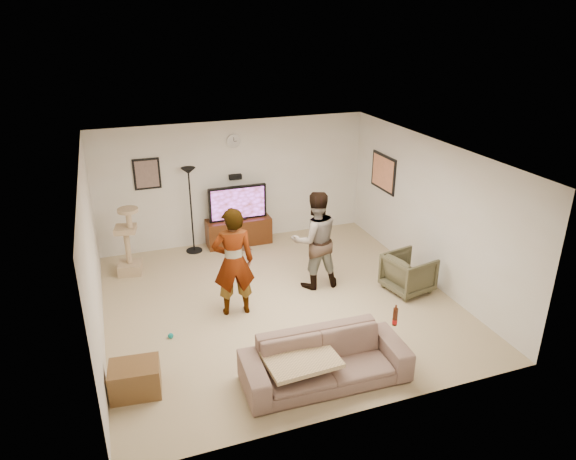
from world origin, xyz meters
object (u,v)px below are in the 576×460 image
object	(u,v)px
beer_bottle	(395,317)
armchair	(408,273)
sofa	(325,360)
tv_stand	(239,231)
person_right	(315,240)
side_table	(135,379)
person_left	(234,262)
floor_lamp	(191,211)
cat_tree	(127,241)
tv	(238,203)

from	to	relation	value
beer_bottle	armchair	xyz separation A→B (m)	(1.30, 1.70, -0.42)
armchair	sofa	bearing A→B (deg)	115.52
beer_bottle	tv_stand	bearing A→B (deg)	101.35
person_right	armchair	size ratio (longest dim) A/B	2.37
sofa	side_table	bearing A→B (deg)	168.05
armchair	beer_bottle	bearing A→B (deg)	131.43
side_table	person_left	bearing A→B (deg)	41.11
floor_lamp	cat_tree	size ratio (longest dim) A/B	1.35
person_right	side_table	bearing A→B (deg)	32.64
person_right	beer_bottle	xyz separation A→B (m)	(0.13, -2.42, -0.11)
side_table	tv_stand	bearing A→B (deg)	59.25
beer_bottle	side_table	world-z (taller)	beer_bottle
person_right	beer_bottle	size ratio (longest dim) A/B	6.89
tv_stand	beer_bottle	size ratio (longest dim) A/B	5.24
person_right	armchair	xyz separation A→B (m)	(1.43, -0.71, -0.53)
person_right	beer_bottle	distance (m)	2.42
beer_bottle	sofa	bearing A→B (deg)	180.00
person_right	sofa	xyz separation A→B (m)	(-0.85, -2.42, -0.55)
beer_bottle	armchair	size ratio (longest dim) A/B	0.34
sofa	beer_bottle	size ratio (longest dim) A/B	8.53
cat_tree	person_right	xyz separation A→B (m)	(2.99, -1.57, 0.23)
tv	armchair	distance (m)	3.68
tv	armchair	world-z (taller)	tv
person_right	cat_tree	bearing A→B (deg)	-25.12
side_table	beer_bottle	bearing A→B (deg)	-9.93
person_left	person_right	size ratio (longest dim) A/B	1.03
floor_lamp	sofa	size ratio (longest dim) A/B	0.80
cat_tree	side_table	xyz separation A→B (m)	(-0.17, -3.40, -0.43)
tv_stand	cat_tree	xyz separation A→B (m)	(-2.21, -0.60, 0.36)
person_right	tv_stand	bearing A→B (deg)	-67.52
person_right	sofa	bearing A→B (deg)	73.16
floor_lamp	armchair	distance (m)	4.27
floor_lamp	side_table	size ratio (longest dim) A/B	2.80
tv	sofa	distance (m)	4.62
armchair	side_table	world-z (taller)	armchair
person_left	armchair	bearing A→B (deg)	179.81
tv_stand	armchair	xyz separation A→B (m)	(2.22, -2.88, 0.06)
beer_bottle	tv	bearing A→B (deg)	101.35
beer_bottle	floor_lamp	bearing A→B (deg)	112.35
cat_tree	beer_bottle	size ratio (longest dim) A/B	5.08
floor_lamp	side_table	world-z (taller)	floor_lamp
armchair	side_table	distance (m)	4.73
tv	cat_tree	xyz separation A→B (m)	(-2.21, -0.60, -0.26)
sofa	tv	bearing A→B (deg)	91.27
sofa	side_table	world-z (taller)	sofa
tv_stand	floor_lamp	size ratio (longest dim) A/B	0.76
armchair	side_table	bearing A→B (deg)	92.52
floor_lamp	tv_stand	bearing A→B (deg)	3.15
floor_lamp	sofa	bearing A→B (deg)	-79.00
person_left	sofa	world-z (taller)	person_left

